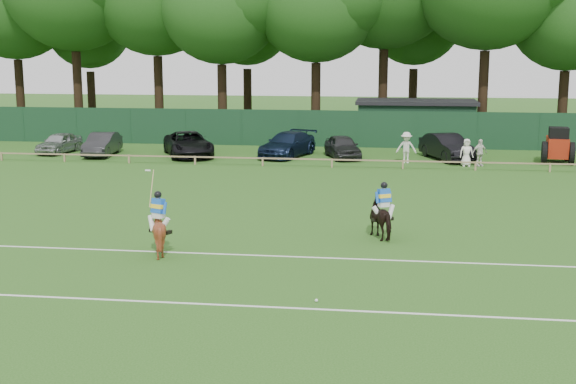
% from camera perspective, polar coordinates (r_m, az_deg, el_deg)
% --- Properties ---
extents(ground, '(160.00, 160.00, 0.00)m').
position_cam_1_polar(ground, '(26.53, -1.94, -4.15)').
color(ground, '#1E4C14').
rests_on(ground, ground).
extents(horse_dark, '(1.51, 1.88, 1.45)m').
position_cam_1_polar(horse_dark, '(27.93, 7.08, -1.93)').
color(horse_dark, black).
rests_on(horse_dark, ground).
extents(horse_chestnut, '(1.70, 1.78, 1.55)m').
position_cam_1_polar(horse_chestnut, '(25.96, -9.54, -2.87)').
color(horse_chestnut, maroon).
rests_on(horse_chestnut, ground).
extents(sedan_silver, '(2.03, 4.06, 1.33)m').
position_cam_1_polar(sedan_silver, '(51.84, -16.59, 3.52)').
color(sedan_silver, '#A2A6A7').
rests_on(sedan_silver, ground).
extents(sedan_grey, '(1.90, 4.45, 1.43)m').
position_cam_1_polar(sedan_grey, '(49.94, -13.60, 3.46)').
color(sedan_grey, '#29292B').
rests_on(sedan_grey, ground).
extents(suv_black, '(4.57, 6.08, 1.54)m').
position_cam_1_polar(suv_black, '(48.56, -7.39, 3.53)').
color(suv_black, black).
rests_on(suv_black, ground).
extents(sedan_navy, '(3.61, 5.61, 1.51)m').
position_cam_1_polar(sedan_navy, '(48.08, -0.03, 3.54)').
color(sedan_navy, '#101C34').
rests_on(sedan_navy, ground).
extents(hatch_grey, '(2.83, 4.45, 1.41)m').
position_cam_1_polar(hatch_grey, '(47.58, 4.06, 3.37)').
color(hatch_grey, '#2B2B2D').
rests_on(hatch_grey, ground).
extents(estate_black, '(3.33, 5.03, 1.57)m').
position_cam_1_polar(estate_black, '(47.71, 11.68, 3.29)').
color(estate_black, black).
rests_on(estate_black, ground).
extents(spectator_left, '(1.20, 0.70, 1.84)m').
position_cam_1_polar(spectator_left, '(45.93, 8.75, 3.27)').
color(spectator_left, beige).
rests_on(spectator_left, ground).
extents(spectator_mid, '(0.99, 0.75, 1.57)m').
position_cam_1_polar(spectator_mid, '(45.56, 14.01, 2.85)').
color(spectator_mid, silver).
rests_on(spectator_mid, ground).
extents(spectator_right, '(0.83, 0.59, 1.59)m').
position_cam_1_polar(spectator_right, '(45.32, 13.09, 2.86)').
color(spectator_right, white).
rests_on(spectator_right, ground).
extents(rider_dark, '(0.88, 0.61, 1.41)m').
position_cam_1_polar(rider_dark, '(27.77, 7.12, -0.57)').
color(rider_dark, silver).
rests_on(rider_dark, ground).
extents(rider_chestnut, '(0.91, 0.77, 2.05)m').
position_cam_1_polar(rider_chestnut, '(25.79, -9.61, -1.33)').
color(rider_chestnut, silver).
rests_on(rider_chestnut, ground).
extents(polo_ball, '(0.09, 0.09, 0.09)m').
position_cam_1_polar(polo_ball, '(21.08, 2.11, -8.03)').
color(polo_ball, silver).
rests_on(polo_ball, ground).
extents(pitch_lines, '(60.00, 5.10, 0.01)m').
position_cam_1_polar(pitch_lines, '(23.22, -3.39, -6.34)').
color(pitch_lines, silver).
rests_on(pitch_lines, ground).
extents(pitch_rail, '(62.10, 0.10, 0.50)m').
position_cam_1_polar(pitch_rail, '(43.95, 1.98, 2.43)').
color(pitch_rail, '#997F5B').
rests_on(pitch_rail, ground).
extents(perimeter_fence, '(92.08, 0.08, 2.50)m').
position_cam_1_polar(perimeter_fence, '(52.74, 2.96, 4.71)').
color(perimeter_fence, '#14351E').
rests_on(perimeter_fence, ground).
extents(utility_shed, '(8.40, 4.40, 3.04)m').
position_cam_1_polar(utility_shed, '(55.55, 9.43, 5.19)').
color(utility_shed, '#14331E').
rests_on(utility_shed, ground).
extents(tree_row, '(96.00, 12.00, 21.00)m').
position_cam_1_polar(tree_row, '(60.70, 5.47, 4.29)').
color(tree_row, '#26561C').
rests_on(tree_row, ground).
extents(tractor, '(1.99, 2.73, 2.14)m').
position_cam_1_polar(tractor, '(47.98, 19.34, 3.22)').
color(tractor, maroon).
rests_on(tractor, ground).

